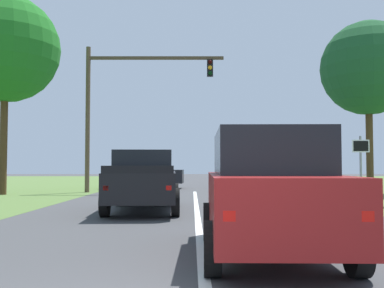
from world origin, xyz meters
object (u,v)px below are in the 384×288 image
at_px(keep_moving_sign, 363,161).
at_px(oak_tree_right, 371,68).
at_px(extra_tree_1, 8,49).
at_px(traffic_light, 125,96).
at_px(red_suv_near, 270,190).
at_px(crossing_suv_far, 147,174).
at_px(pickup_truck_lead, 146,180).

xyz_separation_m(keep_moving_sign, oak_tree_right, (3.38, 7.84, 4.95)).
bearing_deg(keep_moving_sign, extra_tree_1, 156.73).
xyz_separation_m(keep_moving_sign, extra_tree_1, (-15.15, 6.52, 5.64)).
relative_size(keep_moving_sign, extra_tree_1, 0.25).
bearing_deg(traffic_light, keep_moving_sign, -41.33).
height_order(red_suv_near, oak_tree_right, oak_tree_right).
distance_m(red_suv_near, crossing_suv_far, 21.41).
bearing_deg(oak_tree_right, red_suv_near, -116.21).
distance_m(red_suv_near, extra_tree_1, 19.32).
distance_m(oak_tree_right, extra_tree_1, 18.59).
bearing_deg(extra_tree_1, red_suv_near, -55.00).
relative_size(pickup_truck_lead, keep_moving_sign, 2.31).
distance_m(pickup_truck_lead, traffic_light, 11.00).
bearing_deg(extra_tree_1, oak_tree_right, 4.10).
bearing_deg(red_suv_near, pickup_truck_lead, 111.44).
bearing_deg(oak_tree_right, pickup_truck_lead, -138.95).
bearing_deg(crossing_suv_far, oak_tree_right, -20.91).
xyz_separation_m(red_suv_near, traffic_light, (-4.92, 16.89, 4.11)).
height_order(traffic_light, extra_tree_1, extra_tree_1).
height_order(pickup_truck_lead, oak_tree_right, oak_tree_right).
bearing_deg(traffic_light, red_suv_near, -73.78).
height_order(oak_tree_right, crossing_suv_far, oak_tree_right).
bearing_deg(traffic_light, crossing_suv_far, 80.00).
relative_size(pickup_truck_lead, extra_tree_1, 0.57).
height_order(red_suv_near, traffic_light, traffic_light).
xyz_separation_m(red_suv_near, pickup_truck_lead, (-2.73, 6.95, -0.07)).
bearing_deg(extra_tree_1, pickup_truck_lead, -45.99).
xyz_separation_m(pickup_truck_lead, oak_tree_right, (10.76, 9.37, 5.56)).
bearing_deg(extra_tree_1, crossing_suv_far, 43.58).
distance_m(traffic_light, crossing_suv_far, 5.93).
height_order(crossing_suv_far, extra_tree_1, extra_tree_1).
bearing_deg(crossing_suv_far, red_suv_near, -78.71).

